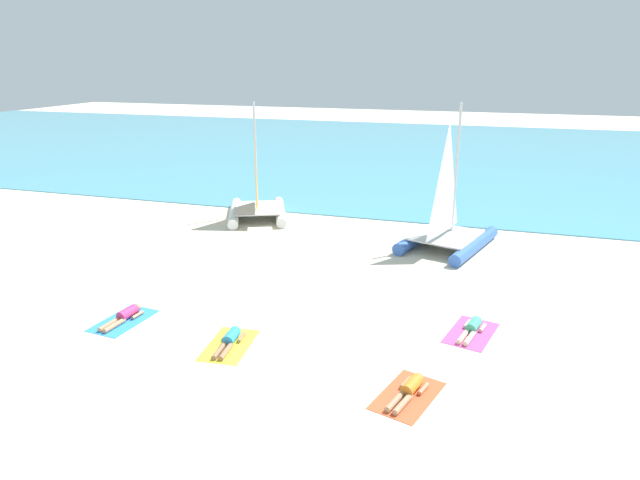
{
  "coord_description": "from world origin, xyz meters",
  "views": [
    {
      "loc": [
        5.42,
        -11.72,
        7.23
      ],
      "look_at": [
        0.0,
        5.85,
        1.2
      ],
      "focal_mm": 31.33,
      "sensor_mm": 36.0,
      "label": 1
    }
  ],
  "objects_px": {
    "sailboat_blue": "(447,227)",
    "towel_center_right": "(408,396)",
    "sunbather_leftmost": "(125,316)",
    "towel_leftmost": "(123,321)",
    "towel_rightmost": "(471,333)",
    "towel_center_left": "(229,345)",
    "sailboat_white": "(257,202)",
    "sunbather_center_left": "(230,340)",
    "sunbather_rightmost": "(472,328)",
    "sunbather_center_right": "(409,389)"
  },
  "relations": [
    {
      "from": "towel_center_right",
      "to": "sunbather_center_right",
      "type": "height_order",
      "value": "sunbather_center_right"
    },
    {
      "from": "sailboat_white",
      "to": "sunbather_center_right",
      "type": "distance_m",
      "value": 15.39
    },
    {
      "from": "sunbather_center_right",
      "to": "towel_rightmost",
      "type": "distance_m",
      "value": 3.65
    },
    {
      "from": "towel_rightmost",
      "to": "sunbather_center_right",
      "type": "bearing_deg",
      "value": -109.17
    },
    {
      "from": "sunbather_leftmost",
      "to": "sunbather_center_right",
      "type": "bearing_deg",
      "value": -3.07
    },
    {
      "from": "towel_rightmost",
      "to": "towel_center_left",
      "type": "bearing_deg",
      "value": -156.92
    },
    {
      "from": "towel_leftmost",
      "to": "sunbather_leftmost",
      "type": "height_order",
      "value": "sunbather_leftmost"
    },
    {
      "from": "sailboat_white",
      "to": "sunbather_center_left",
      "type": "xyz_separation_m",
      "value": [
        4.15,
        -11.52,
        -0.66
      ]
    },
    {
      "from": "towel_center_right",
      "to": "towel_leftmost",
      "type": "bearing_deg",
      "value": 171.01
    },
    {
      "from": "sunbather_leftmost",
      "to": "towel_leftmost",
      "type": "bearing_deg",
      "value": -90.0
    },
    {
      "from": "towel_leftmost",
      "to": "sunbather_center_left",
      "type": "xyz_separation_m",
      "value": [
        3.55,
        -0.34,
        0.13
      ]
    },
    {
      "from": "sailboat_white",
      "to": "towel_center_left",
      "type": "height_order",
      "value": "sailboat_white"
    },
    {
      "from": "towel_leftmost",
      "to": "towel_rightmost",
      "type": "height_order",
      "value": "same"
    },
    {
      "from": "towel_rightmost",
      "to": "towel_leftmost",
      "type": "bearing_deg",
      "value": -167.25
    },
    {
      "from": "towel_leftmost",
      "to": "towel_center_left",
      "type": "xyz_separation_m",
      "value": [
        3.55,
        -0.41,
        0.0
      ]
    },
    {
      "from": "sailboat_blue",
      "to": "sunbather_leftmost",
      "type": "relative_size",
      "value": 3.59
    },
    {
      "from": "towel_rightmost",
      "to": "sunbather_rightmost",
      "type": "xyz_separation_m",
      "value": [
        0.02,
        0.06,
        0.13
      ]
    },
    {
      "from": "sailboat_white",
      "to": "sailboat_blue",
      "type": "xyz_separation_m",
      "value": [
        8.9,
        -1.75,
        0.04
      ]
    },
    {
      "from": "sunbather_center_left",
      "to": "towel_center_left",
      "type": "bearing_deg",
      "value": -90.0
    },
    {
      "from": "sailboat_white",
      "to": "towel_leftmost",
      "type": "relative_size",
      "value": 2.81
    },
    {
      "from": "towel_center_right",
      "to": "sunbather_rightmost",
      "type": "height_order",
      "value": "sunbather_rightmost"
    },
    {
      "from": "sailboat_white",
      "to": "sunbather_center_left",
      "type": "distance_m",
      "value": 12.27
    },
    {
      "from": "towel_center_right",
      "to": "towel_rightmost",
      "type": "xyz_separation_m",
      "value": [
        1.22,
        3.51,
        0.0
      ]
    },
    {
      "from": "sailboat_white",
      "to": "towel_center_right",
      "type": "distance_m",
      "value": 15.44
    },
    {
      "from": "towel_leftmost",
      "to": "sunbather_leftmost",
      "type": "distance_m",
      "value": 0.14
    },
    {
      "from": "sunbather_leftmost",
      "to": "sailboat_white",
      "type": "bearing_deg",
      "value": 99.08
    },
    {
      "from": "towel_center_right",
      "to": "towel_center_left",
      "type": "bearing_deg",
      "value": 169.25
    },
    {
      "from": "towel_center_left",
      "to": "towel_rightmost",
      "type": "height_order",
      "value": "same"
    },
    {
      "from": "sunbather_leftmost",
      "to": "sailboat_blue",
      "type": "bearing_deg",
      "value": 54.42
    },
    {
      "from": "sunbather_center_left",
      "to": "sunbather_rightmost",
      "type": "height_order",
      "value": "same"
    },
    {
      "from": "towel_center_left",
      "to": "sailboat_blue",
      "type": "bearing_deg",
      "value": 64.28
    },
    {
      "from": "towel_center_left",
      "to": "sunbather_rightmost",
      "type": "relative_size",
      "value": 1.22
    },
    {
      "from": "towel_center_right",
      "to": "towel_rightmost",
      "type": "bearing_deg",
      "value": 70.88
    },
    {
      "from": "towel_leftmost",
      "to": "sailboat_white",
      "type": "bearing_deg",
      "value": 93.1
    },
    {
      "from": "sunbather_center_right",
      "to": "sunbather_rightmost",
      "type": "height_order",
      "value": "same"
    },
    {
      "from": "sailboat_blue",
      "to": "towel_center_right",
      "type": "relative_size",
      "value": 2.96
    },
    {
      "from": "sunbather_center_right",
      "to": "towel_leftmost",
      "type": "bearing_deg",
      "value": -172.18
    },
    {
      "from": "sunbather_leftmost",
      "to": "sunbather_center_right",
      "type": "relative_size",
      "value": 1.01
    },
    {
      "from": "sunbather_center_right",
      "to": "sunbather_center_left",
      "type": "bearing_deg",
      "value": -174.35
    },
    {
      "from": "sailboat_white",
      "to": "sailboat_blue",
      "type": "height_order",
      "value": "sailboat_blue"
    },
    {
      "from": "sailboat_white",
      "to": "towel_center_right",
      "type": "bearing_deg",
      "value": -77.34
    },
    {
      "from": "sunbather_center_right",
      "to": "sunbather_rightmost",
      "type": "distance_m",
      "value": 3.71
    },
    {
      "from": "sunbather_center_left",
      "to": "sunbather_center_right",
      "type": "bearing_deg",
      "value": -15.93
    },
    {
      "from": "towel_rightmost",
      "to": "sunbather_rightmost",
      "type": "bearing_deg",
      "value": 76.17
    },
    {
      "from": "sailboat_blue",
      "to": "towel_center_right",
      "type": "height_order",
      "value": "sailboat_blue"
    },
    {
      "from": "towel_leftmost",
      "to": "towel_center_left",
      "type": "bearing_deg",
      "value": -6.57
    },
    {
      "from": "towel_leftmost",
      "to": "towel_center_left",
      "type": "height_order",
      "value": "same"
    },
    {
      "from": "sailboat_white",
      "to": "towel_leftmost",
      "type": "height_order",
      "value": "sailboat_white"
    },
    {
      "from": "towel_center_left",
      "to": "sunbather_rightmost",
      "type": "distance_m",
      "value": 6.64
    },
    {
      "from": "towel_leftmost",
      "to": "sunbather_leftmost",
      "type": "relative_size",
      "value": 1.21
    }
  ]
}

